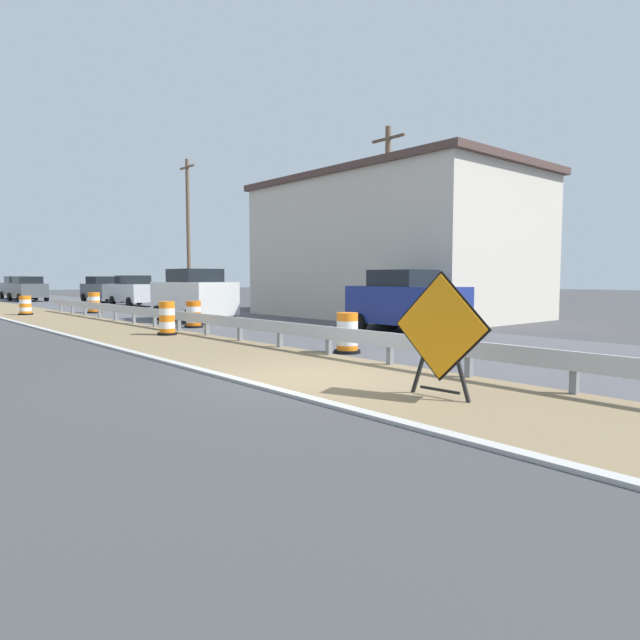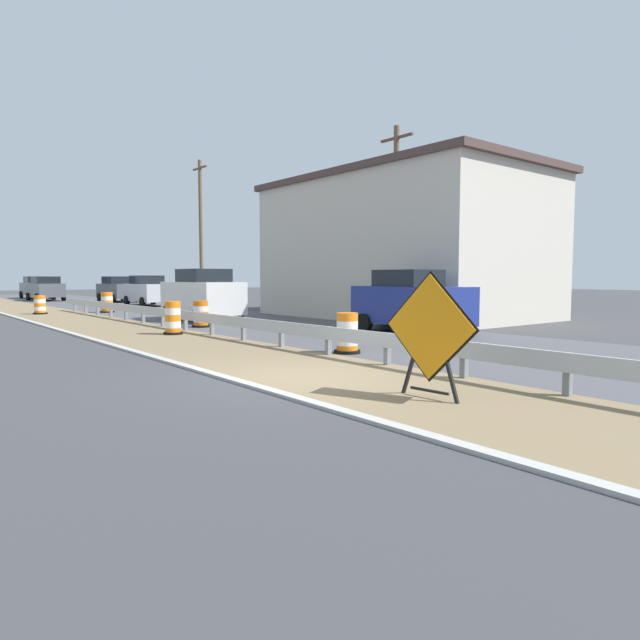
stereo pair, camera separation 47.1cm
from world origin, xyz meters
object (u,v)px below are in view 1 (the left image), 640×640
at_px(traffic_barrel_mid, 194,316).
at_px(utility_pole_mid, 188,231).
at_px(car_lead_near_lane, 17,288).
at_px(car_trailing_far_lane, 28,289).
at_px(car_distant_a, 406,302).
at_px(traffic_barrel_close, 167,320).
at_px(car_lead_far_lane, 193,295).
at_px(car_mid_far_lane, 134,291).
at_px(traffic_barrel_nearest, 347,335).
at_px(warning_sign_diamond, 440,331).
at_px(utility_pole_near, 387,221).
at_px(traffic_barrel_far, 94,304).
at_px(traffic_barrel_farther, 25,306).
at_px(car_trailing_near_lane, 103,289).

xyz_separation_m(traffic_barrel_mid, utility_pole_mid, (7.00, 13.84, 4.40)).
relative_size(car_lead_near_lane, car_trailing_far_lane, 1.02).
bearing_deg(car_distant_a, traffic_barrel_close, -125.93).
xyz_separation_m(car_lead_near_lane, car_lead_far_lane, (0.07, -32.12, 0.14)).
bearing_deg(traffic_barrel_close, car_lead_near_lane, 84.75).
xyz_separation_m(traffic_barrel_close, car_distant_a, (6.48, -4.67, 0.57)).
bearing_deg(car_mid_far_lane, car_lead_near_lane, -168.56).
relative_size(traffic_barrel_nearest, car_lead_near_lane, 0.22).
bearing_deg(warning_sign_diamond, car_distant_a, -140.22).
relative_size(traffic_barrel_nearest, utility_pole_near, 0.12).
distance_m(traffic_barrel_far, traffic_barrel_farther, 3.22).
xyz_separation_m(traffic_barrel_nearest, car_trailing_far_lane, (1.51, 38.42, 0.52)).
bearing_deg(utility_pole_near, traffic_barrel_farther, 127.30).
height_order(car_lead_near_lane, car_trailing_near_lane, car_lead_near_lane).
distance_m(car_distant_a, utility_pole_mid, 20.87).
bearing_deg(car_mid_far_lane, utility_pole_mid, 44.02).
xyz_separation_m(traffic_barrel_close, car_trailing_far_lane, (3.01, 31.37, 0.48)).
distance_m(car_lead_near_lane, car_distant_a, 41.64).
bearing_deg(traffic_barrel_far, warning_sign_diamond, -96.76).
distance_m(traffic_barrel_nearest, car_distant_a, 5.55).
relative_size(traffic_barrel_nearest, traffic_barrel_mid, 1.01).
xyz_separation_m(traffic_barrel_mid, car_distant_a, (4.53, -6.53, 0.62)).
relative_size(warning_sign_diamond, traffic_barrel_far, 1.84).
bearing_deg(car_trailing_far_lane, warning_sign_diamond, 173.73).
distance_m(warning_sign_diamond, car_distant_a, 10.25).
relative_size(traffic_barrel_farther, car_mid_far_lane, 0.20).
relative_size(traffic_barrel_close, traffic_barrel_far, 1.01).
bearing_deg(utility_pole_mid, traffic_barrel_nearest, -108.12).
distance_m(traffic_barrel_close, car_trailing_near_lane, 26.49).
bearing_deg(car_lead_near_lane, traffic_barrel_close, 175.28).
distance_m(traffic_barrel_close, car_lead_near_lane, 37.01).
bearing_deg(utility_pole_near, traffic_barrel_mid, 162.25).
xyz_separation_m(traffic_barrel_nearest, traffic_barrel_farther, (-2.63, 20.82, -0.03)).
xyz_separation_m(car_trailing_far_lane, utility_pole_mid, (5.94, -15.67, 3.88)).
bearing_deg(utility_pole_mid, traffic_barrel_far, -158.69).
bearing_deg(car_trailing_far_lane, car_trailing_near_lane, -147.50).
xyz_separation_m(car_lead_near_lane, car_mid_far_lane, (3.03, -18.34, 0.02)).
xyz_separation_m(warning_sign_diamond, car_lead_far_lane, (4.39, 16.48, 0.06)).
bearing_deg(car_distant_a, car_trailing_near_lane, 179.16).
distance_m(car_trailing_near_lane, utility_pole_near, 26.64).
xyz_separation_m(traffic_barrel_close, utility_pole_near, (9.88, -0.68, 3.80)).
height_order(traffic_barrel_mid, car_lead_far_lane, car_lead_far_lane).
relative_size(warning_sign_diamond, utility_pole_near, 0.24).
relative_size(traffic_barrel_farther, car_trailing_near_lane, 0.20).
relative_size(traffic_barrel_close, utility_pole_mid, 0.12).
distance_m(traffic_barrel_far, car_lead_near_lane, 23.91).
relative_size(car_mid_far_lane, utility_pole_near, 0.59).
relative_size(utility_pole_near, utility_pole_mid, 0.88).
bearing_deg(utility_pole_near, car_distant_a, -130.43).
relative_size(traffic_barrel_close, car_lead_far_lane, 0.24).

